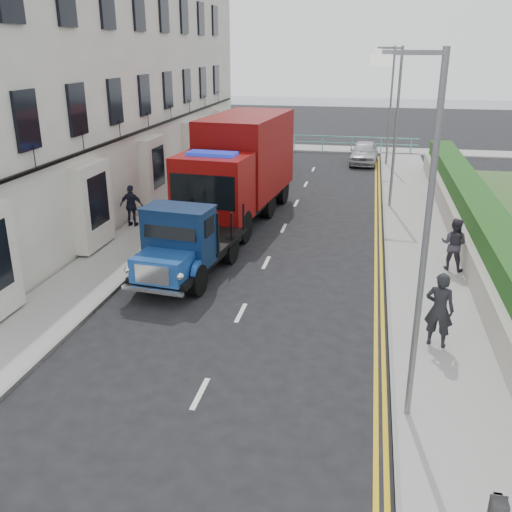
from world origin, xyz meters
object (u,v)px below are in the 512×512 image
at_px(bedford_lorry, 182,248).
at_px(parked_car_front, 175,230).
at_px(lamp_near, 420,227).
at_px(red_lorry, 240,165).
at_px(lamp_mid, 394,119).
at_px(lamp_far, 389,99).
at_px(pedestrian_east_near, 439,309).

xyz_separation_m(bedford_lorry, parked_car_front, (-1.32, 3.10, -0.47)).
height_order(lamp_near, red_lorry, lamp_near).
height_order(lamp_near, parked_car_front, lamp_near).
bearing_deg(lamp_mid, bedford_lorry, -122.60).
bearing_deg(lamp_far, lamp_mid, -90.00).
bearing_deg(pedestrian_east_near, lamp_far, -71.29).
xyz_separation_m(lamp_near, lamp_far, (0.00, 26.00, 0.00)).
xyz_separation_m(bedford_lorry, red_lorry, (0.20, 7.39, 1.14)).
bearing_deg(bedford_lorry, red_lorry, 95.15).
height_order(lamp_mid, lamp_far, same).
relative_size(lamp_far, parked_car_front, 1.84).
bearing_deg(lamp_far, pedestrian_east_near, -87.66).
bearing_deg(pedestrian_east_near, parked_car_front, -18.27).
height_order(lamp_far, pedestrian_east_near, lamp_far).
bearing_deg(red_lorry, lamp_far, 69.36).
height_order(parked_car_front, pedestrian_east_near, pedestrian_east_near).
distance_m(bedford_lorry, parked_car_front, 3.40).
height_order(lamp_mid, red_lorry, lamp_mid).
bearing_deg(pedestrian_east_near, bedford_lorry, -5.15).
height_order(lamp_mid, pedestrian_east_near, lamp_mid).
height_order(bedford_lorry, red_lorry, red_lorry).
relative_size(lamp_mid, pedestrian_east_near, 3.69).
bearing_deg(lamp_mid, parked_car_front, -138.01).
relative_size(lamp_near, bedford_lorry, 1.32).
bearing_deg(lamp_near, pedestrian_east_near, 72.49).
relative_size(bedford_lorry, red_lorry, 0.64).
xyz_separation_m(red_lorry, pedestrian_east_near, (7.20, -10.31, -1.19)).
relative_size(red_lorry, parked_car_front, 2.19).
relative_size(bedford_lorry, parked_car_front, 1.40).
height_order(red_lorry, pedestrian_east_near, red_lorry).
bearing_deg(parked_car_front, bedford_lorry, -70.67).
bearing_deg(bedford_lorry, pedestrian_east_near, -14.84).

